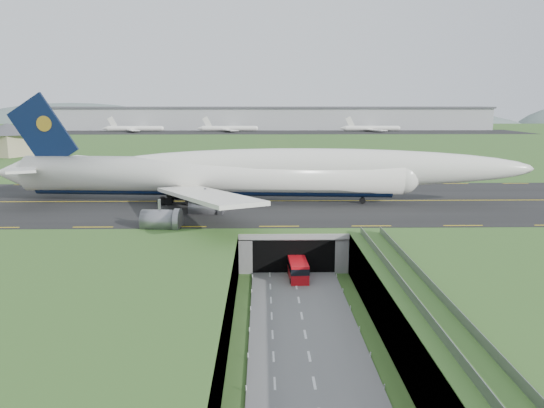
{
  "coord_description": "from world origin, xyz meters",
  "views": [
    {
      "loc": [
        -4.53,
        -65.9,
        24.63
      ],
      "look_at": [
        -2.94,
        20.0,
        8.08
      ],
      "focal_mm": 35.0,
      "sensor_mm": 36.0,
      "label": 1
    }
  ],
  "objects": [
    {
      "name": "ground",
      "position": [
        0.0,
        0.0,
        0.0
      ],
      "size": [
        900.0,
        900.0,
        0.0
      ],
      "primitive_type": "plane",
      "color": "#346327",
      "rests_on": "ground"
    },
    {
      "name": "airfield_deck",
      "position": [
        0.0,
        0.0,
        3.0
      ],
      "size": [
        800.0,
        800.0,
        6.0
      ],
      "primitive_type": "cube",
      "color": "gray",
      "rests_on": "ground"
    },
    {
      "name": "trench_road",
      "position": [
        0.0,
        -7.5,
        0.1
      ],
      "size": [
        12.0,
        75.0,
        0.2
      ],
      "primitive_type": "cube",
      "color": "slate",
      "rests_on": "ground"
    },
    {
      "name": "taxiway",
      "position": [
        0.0,
        33.0,
        6.09
      ],
      "size": [
        800.0,
        44.0,
        0.18
      ],
      "primitive_type": "cube",
      "color": "black",
      "rests_on": "airfield_deck"
    },
    {
      "name": "tunnel_portal",
      "position": [
        0.0,
        16.71,
        3.33
      ],
      "size": [
        17.0,
        22.3,
        6.0
      ],
      "color": "gray",
      "rests_on": "ground"
    },
    {
      "name": "guideway",
      "position": [
        11.0,
        -19.11,
        5.32
      ],
      "size": [
        3.0,
        53.0,
        7.05
      ],
      "color": "#A8A8A3",
      "rests_on": "ground"
    },
    {
      "name": "jumbo_jet",
      "position": [
        -6.92,
        31.68,
        11.68
      ],
      "size": [
        100.7,
        63.48,
        21.06
      ],
      "rotation": [
        0.0,
        0.0,
        -0.08
      ],
      "color": "white",
      "rests_on": "ground"
    },
    {
      "name": "shuttle_tram",
      "position": [
        0.43,
        5.52,
        1.53
      ],
      "size": [
        2.8,
        6.81,
        2.77
      ],
      "rotation": [
        0.0,
        0.0,
        0.04
      ],
      "color": "red",
      "rests_on": "ground"
    },
    {
      "name": "service_building",
      "position": [
        -93.29,
        121.72,
        12.77
      ],
      "size": [
        27.33,
        27.33,
        11.43
      ],
      "rotation": [
        0.0,
        0.0,
        -0.39
      ],
      "color": "tan",
      "rests_on": "ground"
    },
    {
      "name": "cargo_terminal",
      "position": [
        -0.14,
        299.41,
        13.96
      ],
      "size": [
        320.0,
        67.0,
        15.6
      ],
      "color": "#B2B2B2",
      "rests_on": "ground"
    },
    {
      "name": "distant_hills",
      "position": [
        64.38,
        430.0,
        -4.0
      ],
      "size": [
        700.0,
        91.0,
        60.0
      ],
      "color": "slate",
      "rests_on": "ground"
    }
  ]
}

